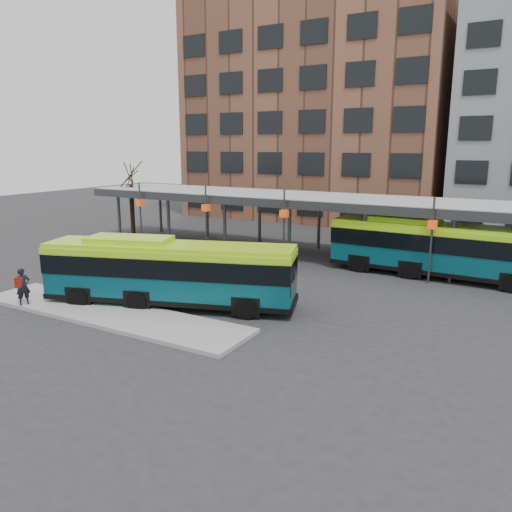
{
  "coord_description": "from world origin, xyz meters",
  "views": [
    {
      "loc": [
        10.86,
        -18.34,
        7.54
      ],
      "look_at": [
        -1.79,
        3.98,
        1.8
      ],
      "focal_mm": 35.0,
      "sensor_mm": 36.0,
      "label": 1
    }
  ],
  "objects_px": {
    "bus_front": "(169,271)",
    "pedestrian": "(23,286)",
    "bus_rear": "(438,247)",
    "tree": "(132,209)"
  },
  "relations": [
    {
      "from": "tree",
      "to": "bus_front",
      "type": "distance_m",
      "value": 18.76
    },
    {
      "from": "bus_front",
      "to": "bus_rear",
      "type": "bearing_deg",
      "value": 31.05
    },
    {
      "from": "bus_front",
      "to": "bus_rear",
      "type": "height_order",
      "value": "bus_rear"
    },
    {
      "from": "bus_rear",
      "to": "pedestrian",
      "type": "relative_size",
      "value": 7.08
    },
    {
      "from": "tree",
      "to": "bus_rear",
      "type": "relative_size",
      "value": 0.45
    },
    {
      "from": "bus_front",
      "to": "pedestrian",
      "type": "relative_size",
      "value": 6.89
    },
    {
      "from": "bus_front",
      "to": "pedestrian",
      "type": "height_order",
      "value": "bus_front"
    },
    {
      "from": "tree",
      "to": "pedestrian",
      "type": "bearing_deg",
      "value": -62.89
    },
    {
      "from": "bus_front",
      "to": "bus_rear",
      "type": "xyz_separation_m",
      "value": [
        10.13,
        11.77,
        0.06
      ]
    },
    {
      "from": "tree",
      "to": "pedestrian",
      "type": "xyz_separation_m",
      "value": [
        8.3,
        -16.21,
        -1.36
      ]
    }
  ]
}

